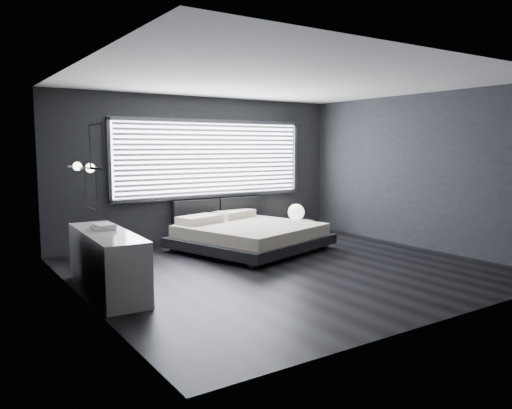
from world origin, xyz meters
TOP-DOWN VIEW (x-y plane):
  - room at (0.00, 0.00)m, footprint 6.04×6.00m
  - window at (0.20, 2.70)m, footprint 4.14×0.09m
  - headboard at (0.29, 2.64)m, footprint 1.96×0.16m
  - sconce_near at (-2.88, 0.05)m, footprint 0.18×0.11m
  - sconce_far at (-2.88, 0.65)m, footprint 0.18×0.11m
  - wall_art_upper at (-2.98, -0.55)m, footprint 0.01×0.48m
  - wall_art_lower at (-2.98, -0.30)m, footprint 0.01×0.48m
  - bed at (0.28, 1.51)m, footprint 2.84×2.77m
  - nightstand at (1.93, 2.19)m, footprint 0.59×0.52m
  - orb_lamp at (1.90, 2.20)m, footprint 0.34×0.34m
  - dresser at (-2.65, 0.28)m, footprint 0.63×1.97m
  - book_stack at (-2.62, 0.49)m, footprint 0.29×0.37m

SIDE VIEW (x-z plane):
  - nightstand at x=1.93m, z-range 0.00..0.31m
  - bed at x=0.28m, z-range -0.02..0.58m
  - dresser at x=-2.65m, z-range 0.00..0.78m
  - orb_lamp at x=1.90m, z-range 0.31..0.65m
  - headboard at x=0.29m, z-range 0.31..0.83m
  - book_stack at x=-2.62m, z-range 0.78..0.85m
  - wall_art_lower at x=-2.98m, z-range 1.14..1.62m
  - room at x=0.00m, z-range 0.00..2.80m
  - sconce_near at x=-2.88m, z-range 1.55..1.66m
  - sconce_far at x=-2.88m, z-range 1.55..1.66m
  - window at x=0.20m, z-range 0.85..2.37m
  - wall_art_upper at x=-2.98m, z-range 1.61..2.09m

